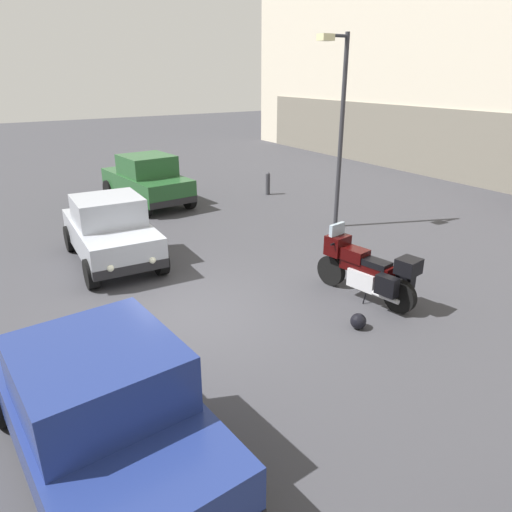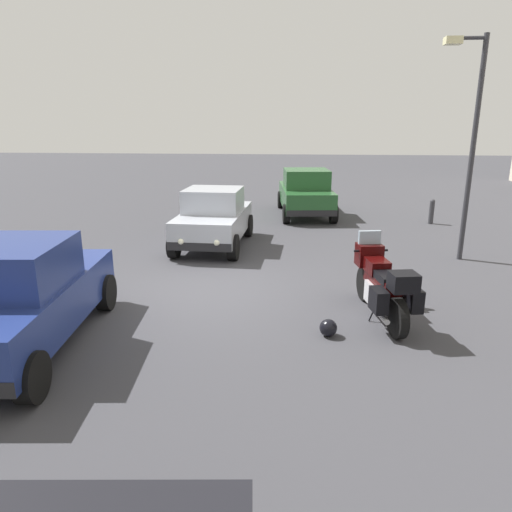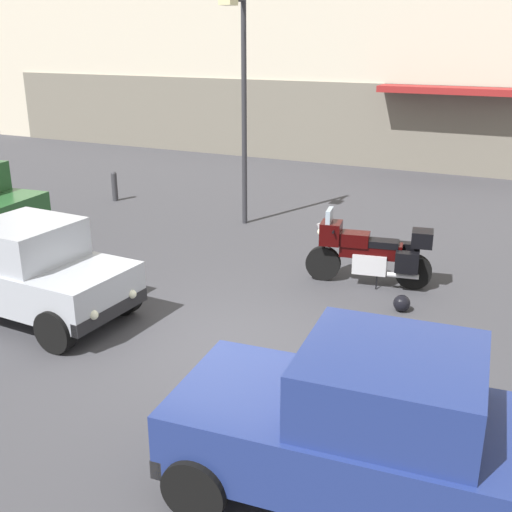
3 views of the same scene
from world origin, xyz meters
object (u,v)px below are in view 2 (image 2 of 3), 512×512
streetlamp_curbside (469,129)px  bollard_curbside (432,211)px  car_wagon_end (18,297)px  car_hatchback_near (306,193)px  helmet (328,328)px  car_compact_side (214,218)px  motorcycle (382,284)px

streetlamp_curbside → bollard_curbside: streetlamp_curbside is taller
streetlamp_curbside → car_wagon_end: bearing=-55.5°
car_hatchback_near → bollard_curbside: bearing=-110.8°
car_wagon_end → car_hatchback_near: bearing=-27.0°
helmet → car_hatchback_near: 9.96m
helmet → car_hatchback_near: bearing=-178.6°
car_compact_side → car_wagon_end: car_wagon_end is taller
car_wagon_end → bollard_curbside: (-9.61, 8.43, -0.37)m
helmet → car_wagon_end: 4.67m
motorcycle → helmet: size_ratio=8.03×
helmet → car_hatchback_near: (-9.93, -0.24, 0.67)m
helmet → car_compact_side: car_compact_side is taller
car_compact_side → streetlamp_curbside: (0.70, 6.08, 2.31)m
car_hatchback_near → car_wagon_end: (10.71, -4.31, 0.00)m
bollard_curbside → car_wagon_end: bearing=-41.3°
helmet → car_compact_side: bearing=-152.8°
car_compact_side → streetlamp_curbside: bearing=85.7°
helmet → motorcycle: bearing=131.2°
motorcycle → helmet: motorcycle is taller
car_compact_side → car_wagon_end: bearing=-14.3°
streetlamp_curbside → bollard_curbside: size_ratio=6.24×
car_wagon_end → bollard_curbside: 12.78m
helmet → bollard_curbside: 9.64m
bollard_curbside → car_hatchback_near: bearing=-105.1°
car_compact_side → bollard_curbside: car_compact_side is taller
motorcycle → car_compact_side: (-4.52, -3.67, 0.15)m
streetlamp_curbside → helmet: bearing=-35.7°
helmet → car_hatchback_near: size_ratio=0.07×
car_hatchback_near → streetlamp_curbside: 6.79m
motorcycle → car_wagon_end: car_wagon_end is taller
car_hatchback_near → helmet: bearing=175.7°
helmet → bollard_curbside: bearing=156.3°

